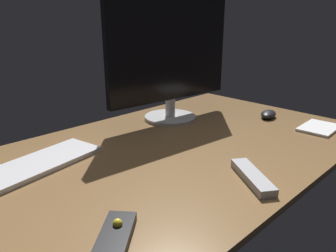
% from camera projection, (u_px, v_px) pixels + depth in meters
% --- Properties ---
extents(desk, '(1.40, 0.84, 0.02)m').
position_uv_depth(desk, '(175.00, 151.00, 1.10)').
color(desk, olive).
rests_on(desk, ground).
extents(monitor, '(0.57, 0.21, 0.49)m').
position_uv_depth(monitor, '(170.00, 57.00, 1.31)').
color(monitor, silver).
rests_on(monitor, desk).
extents(keyboard, '(0.42, 0.21, 0.01)m').
position_uv_depth(keyboard, '(33.00, 166.00, 0.95)').
color(keyboard, white).
rests_on(keyboard, desk).
extents(computer_mouse, '(0.12, 0.09, 0.03)m').
position_uv_depth(computer_mouse, '(268.00, 114.00, 1.41)').
color(computer_mouse, black).
rests_on(computer_mouse, desk).
extents(media_remote, '(0.16, 0.15, 0.03)m').
position_uv_depth(media_remote, '(114.00, 238.00, 0.64)').
color(media_remote, black).
rests_on(media_remote, desk).
extents(tv_remote, '(0.14, 0.18, 0.02)m').
position_uv_depth(tv_remote, '(252.00, 177.00, 0.88)').
color(tv_remote, '#B7B7BC').
rests_on(tv_remote, desk).
extents(notepad, '(0.17, 0.13, 0.01)m').
position_uv_depth(notepad, '(319.00, 128.00, 1.27)').
color(notepad, white).
rests_on(notepad, desk).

